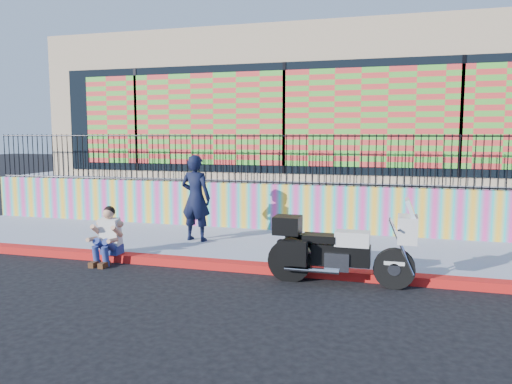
% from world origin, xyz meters
% --- Properties ---
extents(ground, '(90.00, 90.00, 0.00)m').
position_xyz_m(ground, '(0.00, 0.00, 0.00)').
color(ground, black).
rests_on(ground, ground).
extents(red_curb, '(16.00, 0.30, 0.15)m').
position_xyz_m(red_curb, '(0.00, 0.00, 0.07)').
color(red_curb, '#B51E0C').
rests_on(red_curb, ground).
extents(sidewalk, '(16.00, 3.00, 0.15)m').
position_xyz_m(sidewalk, '(0.00, 1.65, 0.07)').
color(sidewalk, '#868BA1').
rests_on(sidewalk, ground).
extents(mural_wall, '(16.00, 0.20, 1.10)m').
position_xyz_m(mural_wall, '(0.00, 3.25, 0.70)').
color(mural_wall, '#E03B94').
rests_on(mural_wall, sidewalk).
extents(metal_fence, '(15.80, 0.04, 1.20)m').
position_xyz_m(metal_fence, '(0.00, 3.25, 1.85)').
color(metal_fence, black).
rests_on(metal_fence, mural_wall).
extents(elevated_platform, '(16.00, 10.00, 1.25)m').
position_xyz_m(elevated_platform, '(0.00, 8.35, 0.62)').
color(elevated_platform, '#868BA1').
rests_on(elevated_platform, ground).
extents(storefront_building, '(14.00, 8.06, 4.00)m').
position_xyz_m(storefront_building, '(0.00, 8.13, 3.25)').
color(storefront_building, tan).
rests_on(storefront_building, elevated_platform).
extents(police_motorcycle, '(2.34, 0.77, 1.46)m').
position_xyz_m(police_motorcycle, '(1.94, -0.35, 0.61)').
color(police_motorcycle, black).
rests_on(police_motorcycle, ground).
extents(police_officer, '(0.72, 0.52, 1.86)m').
position_xyz_m(police_officer, '(-1.35, 1.53, 1.08)').
color(police_officer, black).
rests_on(police_officer, sidewalk).
extents(seated_man, '(0.54, 0.71, 1.06)m').
position_xyz_m(seated_man, '(-2.44, -0.25, 0.45)').
color(seated_man, navy).
rests_on(seated_man, ground).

